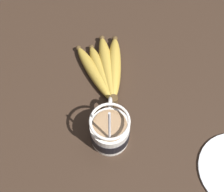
# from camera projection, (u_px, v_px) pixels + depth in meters

# --- Properties ---
(table) EXTENTS (1.16, 1.16, 0.03)m
(table) POSITION_uv_depth(u_px,v_px,m) (100.00, 130.00, 0.73)
(table) COLOR #332319
(table) RESTS_ON ground
(coffee_mug) EXTENTS (0.12, 0.09, 0.16)m
(coffee_mug) POSITION_uv_depth(u_px,v_px,m) (110.00, 131.00, 0.67)
(coffee_mug) COLOR white
(coffee_mug) RESTS_ON table
(banana_bunch) EXTENTS (0.21, 0.12, 0.04)m
(banana_bunch) POSITION_uv_depth(u_px,v_px,m) (105.00, 69.00, 0.77)
(banana_bunch) COLOR #4C381E
(banana_bunch) RESTS_ON table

